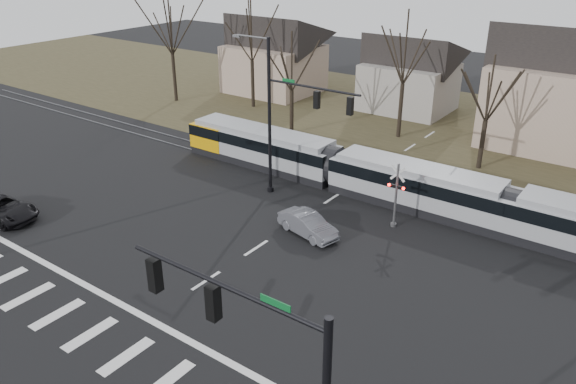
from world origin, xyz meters
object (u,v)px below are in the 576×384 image
Objects in this scene: sedan at (308,224)px; rail_crossing_signal at (396,197)px; suv at (0,208)px; tram at (415,184)px.

rail_crossing_signal is at bearing -29.59° from sedan.
suv is 23.80m from rail_crossing_signal.
tram is 3.24m from rail_crossing_signal.
suv is at bearing -140.14° from tram.
suv is (-16.25, -9.31, 0.05)m from sedan.
rail_crossing_signal is at bearing -85.77° from tram.
rail_crossing_signal reaches higher than tram.
suv is at bearing 133.14° from sedan.
sedan is 18.73m from suv.
tram is 6.92× the size of suv.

